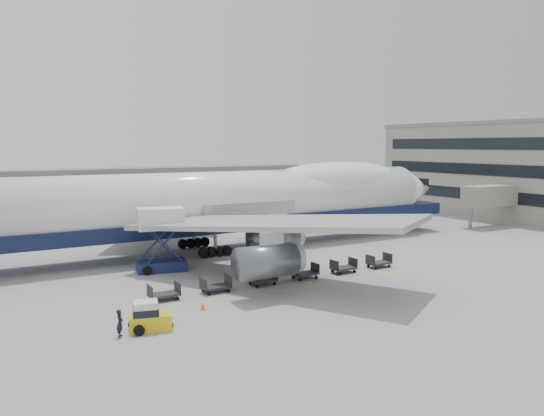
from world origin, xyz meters
TOP-DOWN VIEW (x-y plane):
  - ground at (0.00, 0.00)m, footprint 260.00×260.00m
  - apron_line at (0.00, -6.00)m, footprint 60.00×0.15m
  - hangar at (-10.00, 70.00)m, footprint 110.00×8.00m
  - airliner at (0.64, 12.00)m, footprint 67.00×55.30m
  - catering_truck at (-10.03, 5.79)m, footprint 4.86×3.73m
  - baggage_tug at (-16.02, -9.36)m, footprint 2.90×2.05m
  - ground_worker at (-17.91, -9.59)m, footprint 0.65×0.75m
  - traffic_cone at (-11.38, -7.20)m, footprint 0.36×0.36m
  - dolly_0 at (-12.98, -3.48)m, footprint 2.30×1.35m
  - dolly_1 at (-8.65, -3.48)m, footprint 2.30×1.35m
  - dolly_2 at (-4.32, -3.48)m, footprint 2.30×1.35m
  - dolly_3 at (0.01, -3.48)m, footprint 2.30×1.35m
  - dolly_4 at (4.35, -3.48)m, footprint 2.30×1.35m
  - dolly_5 at (8.68, -3.48)m, footprint 2.30×1.35m

SIDE VIEW (x-z plane):
  - ground at x=0.00m, z-range 0.00..0.00m
  - apron_line at x=0.00m, z-range 0.00..0.01m
  - traffic_cone at x=-11.38m, z-range -0.01..0.52m
  - dolly_0 at x=-12.98m, z-range -0.12..1.18m
  - dolly_1 at x=-8.65m, z-range -0.12..1.18m
  - dolly_2 at x=-4.32m, z-range -0.12..1.18m
  - dolly_3 at x=0.01m, z-range -0.12..1.18m
  - dolly_4 at x=4.35m, z-range -0.12..1.18m
  - dolly_5 at x=8.68m, z-range -0.12..1.18m
  - baggage_tug at x=-16.02m, z-range -0.11..1.81m
  - ground_worker at x=-17.91m, z-range 0.00..1.74m
  - catering_truck at x=-10.03m, z-range 0.43..6.42m
  - hangar at x=-10.00m, z-range 0.00..7.00m
  - airliner at x=0.64m, z-range -4.37..15.61m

